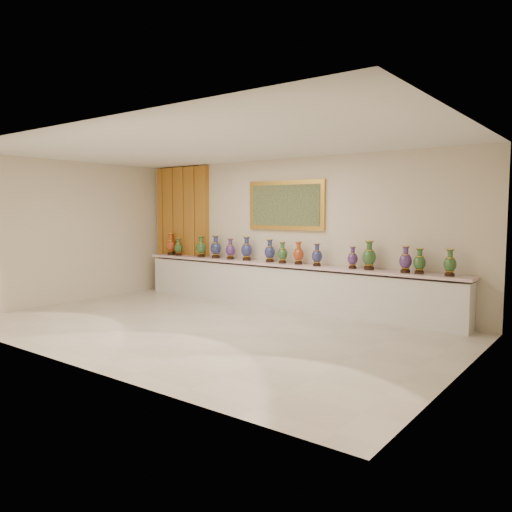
{
  "coord_description": "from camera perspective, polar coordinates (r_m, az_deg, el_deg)",
  "views": [
    {
      "loc": [
        5.54,
        -6.02,
        1.95
      ],
      "look_at": [
        -0.27,
        1.7,
        1.07
      ],
      "focal_mm": 35.0,
      "sensor_mm": 36.0,
      "label": 1
    }
  ],
  "objects": [
    {
      "name": "vase_14",
      "position": [
        8.6,
        21.29,
        -0.85
      ],
      "size": [
        0.27,
        0.27,
        0.44
      ],
      "rotation": [
        0.0,
        0.0,
        0.39
      ],
      "color": "black",
      "rests_on": "counter"
    },
    {
      "name": "vase_5",
      "position": [
        10.56,
        -1.07,
        0.72
      ],
      "size": [
        0.31,
        0.31,
        0.51
      ],
      "rotation": [
        0.0,
        0.0,
        0.42
      ],
      "color": "black",
      "rests_on": "counter"
    },
    {
      "name": "counter",
      "position": [
        10.08,
        3.2,
        -3.45
      ],
      "size": [
        7.28,
        0.48,
        0.9
      ],
      "color": "white",
      "rests_on": "ground"
    },
    {
      "name": "vase_10",
      "position": [
        9.25,
        10.99,
        -0.29
      ],
      "size": [
        0.21,
        0.21,
        0.41
      ],
      "rotation": [
        0.0,
        0.0,
        -0.14
      ],
      "color": "black",
      "rests_on": "counter"
    },
    {
      "name": "vase_11",
      "position": [
        9.11,
        12.81,
        -0.08
      ],
      "size": [
        0.3,
        0.3,
        0.52
      ],
      "rotation": [
        0.0,
        0.0,
        -0.32
      ],
      "color": "black",
      "rests_on": "counter"
    },
    {
      "name": "vase_4",
      "position": [
        10.83,
        -2.94,
        0.7
      ],
      "size": [
        0.27,
        0.27,
        0.45
      ],
      "rotation": [
        0.0,
        0.0,
        0.38
      ],
      "color": "black",
      "rests_on": "counter"
    },
    {
      "name": "vase_3",
      "position": [
        11.1,
        -4.61,
        0.92
      ],
      "size": [
        0.24,
        0.24,
        0.51
      ],
      "rotation": [
        0.0,
        0.0,
        0.03
      ],
      "color": "black",
      "rests_on": "counter"
    },
    {
      "name": "vase_9",
      "position": [
        9.56,
        6.98,
        0.02
      ],
      "size": [
        0.2,
        0.2,
        0.43
      ],
      "rotation": [
        0.0,
        0.0,
        -0.01
      ],
      "color": "black",
      "rests_on": "counter"
    },
    {
      "name": "vase_6",
      "position": [
        10.23,
        1.59,
        0.48
      ],
      "size": [
        0.22,
        0.22,
        0.47
      ],
      "rotation": [
        0.0,
        0.0,
        0.02
      ],
      "color": "black",
      "rests_on": "counter"
    },
    {
      "name": "vase_7",
      "position": [
        10.0,
        3.05,
        0.27
      ],
      "size": [
        0.25,
        0.25,
        0.43
      ],
      "rotation": [
        0.0,
        0.0,
        0.28
      ],
      "color": "black",
      "rests_on": "counter"
    },
    {
      "name": "vase_2",
      "position": [
        11.38,
        -6.31,
        0.96
      ],
      "size": [
        0.29,
        0.29,
        0.49
      ],
      "rotation": [
        0.0,
        0.0,
        0.37
      ],
      "color": "black",
      "rests_on": "counter"
    },
    {
      "name": "label_card",
      "position": [
        10.4,
        -1.03,
        -0.6
      ],
      "size": [
        0.1,
        0.06,
        0.0
      ],
      "primitive_type": "cube",
      "color": "white",
      "rests_on": "counter"
    },
    {
      "name": "room",
      "position": [
        11.72,
        -6.76,
        3.39
      ],
      "size": [
        8.0,
        8.0,
        8.0
      ],
      "color": "beige",
      "rests_on": "ground"
    },
    {
      "name": "vase_0",
      "position": [
        12.1,
        -9.69,
        1.23
      ],
      "size": [
        0.28,
        0.28,
        0.52
      ],
      "rotation": [
        0.0,
        0.0,
        -0.21
      ],
      "color": "black",
      "rests_on": "counter"
    },
    {
      "name": "ground",
      "position": [
        8.41,
        -5.54,
        -8.24
      ],
      "size": [
        8.0,
        8.0,
        0.0
      ],
      "primitive_type": "plane",
      "color": "beige",
      "rests_on": "ground"
    },
    {
      "name": "vase_12",
      "position": [
        8.83,
        16.72,
        -0.52
      ],
      "size": [
        0.28,
        0.28,
        0.46
      ],
      "rotation": [
        0.0,
        0.0,
        -0.37
      ],
      "color": "black",
      "rests_on": "counter"
    },
    {
      "name": "vase_13",
      "position": [
        8.75,
        18.19,
        -0.69
      ],
      "size": [
        0.25,
        0.25,
        0.43
      ],
      "rotation": [
        0.0,
        0.0,
        0.34
      ],
      "color": "black",
      "rests_on": "counter"
    },
    {
      "name": "vase_1",
      "position": [
        11.87,
        -8.86,
        0.95
      ],
      "size": [
        0.2,
        0.2,
        0.41
      ],
      "rotation": [
        0.0,
        0.0,
        0.02
      ],
      "color": "black",
      "rests_on": "counter"
    },
    {
      "name": "vase_8",
      "position": [
        9.84,
        4.88,
        0.22
      ],
      "size": [
        0.22,
        0.22,
        0.45
      ],
      "rotation": [
        0.0,
        0.0,
        -0.04
      ],
      "color": "black",
      "rests_on": "counter"
    }
  ]
}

